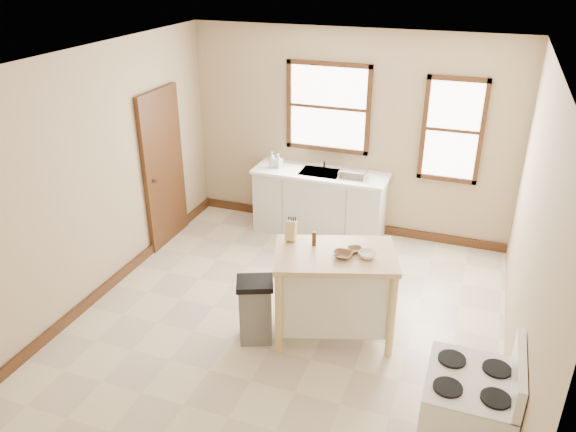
# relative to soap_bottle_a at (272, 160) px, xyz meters

# --- Properties ---
(floor) EXTENTS (5.00, 5.00, 0.00)m
(floor) POSITION_rel_soap_bottle_a_xyz_m (0.99, -2.15, -1.03)
(floor) COLOR #C7B19D
(floor) RESTS_ON ground
(ceiling) EXTENTS (5.00, 5.00, 0.00)m
(ceiling) POSITION_rel_soap_bottle_a_xyz_m (0.99, -2.15, 1.77)
(ceiling) COLOR white
(ceiling) RESTS_ON ground
(wall_back) EXTENTS (4.50, 0.04, 2.80)m
(wall_back) POSITION_rel_soap_bottle_a_xyz_m (0.99, 0.35, 0.37)
(wall_back) COLOR tan
(wall_back) RESTS_ON ground
(wall_left) EXTENTS (0.04, 5.00, 2.80)m
(wall_left) POSITION_rel_soap_bottle_a_xyz_m (-1.26, -2.15, 0.37)
(wall_left) COLOR tan
(wall_left) RESTS_ON ground
(wall_right) EXTENTS (0.04, 5.00, 2.80)m
(wall_right) POSITION_rel_soap_bottle_a_xyz_m (3.24, -2.15, 0.37)
(wall_right) COLOR tan
(wall_right) RESTS_ON ground
(window_main) EXTENTS (1.17, 0.06, 1.22)m
(window_main) POSITION_rel_soap_bottle_a_xyz_m (0.69, 0.33, 0.72)
(window_main) COLOR #3E2311
(window_main) RESTS_ON wall_back
(window_side) EXTENTS (0.77, 0.06, 1.37)m
(window_side) POSITION_rel_soap_bottle_a_xyz_m (2.34, 0.33, 0.57)
(window_side) COLOR #3E2311
(window_side) RESTS_ON wall_back
(door_left) EXTENTS (0.06, 0.90, 2.10)m
(door_left) POSITION_rel_soap_bottle_a_xyz_m (-1.22, -0.85, 0.02)
(door_left) COLOR #3E2311
(door_left) RESTS_ON ground
(baseboard_back) EXTENTS (4.50, 0.04, 0.12)m
(baseboard_back) POSITION_rel_soap_bottle_a_xyz_m (0.99, 0.32, -0.97)
(baseboard_back) COLOR #3E2311
(baseboard_back) RESTS_ON ground
(baseboard_left) EXTENTS (0.04, 5.00, 0.12)m
(baseboard_left) POSITION_rel_soap_bottle_a_xyz_m (-1.23, -2.15, -0.97)
(baseboard_left) COLOR #3E2311
(baseboard_left) RESTS_ON ground
(sink_counter) EXTENTS (1.86, 0.62, 0.92)m
(sink_counter) POSITION_rel_soap_bottle_a_xyz_m (0.69, 0.05, -0.57)
(sink_counter) COLOR beige
(sink_counter) RESTS_ON ground
(faucet) EXTENTS (0.03, 0.03, 0.22)m
(faucet) POSITION_rel_soap_bottle_a_xyz_m (0.69, 0.23, -0.00)
(faucet) COLOR silver
(faucet) RESTS_ON sink_counter
(soap_bottle_a) EXTENTS (0.11, 0.11, 0.23)m
(soap_bottle_a) POSITION_rel_soap_bottle_a_xyz_m (0.00, 0.00, 0.00)
(soap_bottle_a) COLOR #B2B2B2
(soap_bottle_a) RESTS_ON sink_counter
(soap_bottle_b) EXTENTS (0.11, 0.12, 0.20)m
(soap_bottle_b) POSITION_rel_soap_bottle_a_xyz_m (0.09, 0.02, -0.01)
(soap_bottle_b) COLOR #B2B2B2
(soap_bottle_b) RESTS_ON sink_counter
(dish_rack) EXTENTS (0.42, 0.35, 0.09)m
(dish_rack) POSITION_rel_soap_bottle_a_xyz_m (1.17, -0.02, -0.07)
(dish_rack) COLOR silver
(dish_rack) RESTS_ON sink_counter
(kitchen_island) EXTENTS (1.37, 1.10, 0.98)m
(kitchen_island) POSITION_rel_soap_bottle_a_xyz_m (1.52, -2.17, -0.54)
(kitchen_island) COLOR tan
(kitchen_island) RESTS_ON ground
(knife_block) EXTENTS (0.11, 0.11, 0.20)m
(knife_block) POSITION_rel_soap_bottle_a_xyz_m (1.02, -2.06, 0.05)
(knife_block) COLOR tan
(knife_block) RESTS_ON kitchen_island
(pepper_grinder) EXTENTS (0.04, 0.04, 0.15)m
(pepper_grinder) POSITION_rel_soap_bottle_a_xyz_m (1.27, -2.08, 0.02)
(pepper_grinder) COLOR #482713
(pepper_grinder) RESTS_ON kitchen_island
(bowl_a) EXTENTS (0.20, 0.20, 0.05)m
(bowl_a) POSITION_rel_soap_bottle_a_xyz_m (1.60, -2.22, -0.03)
(bowl_a) COLOR brown
(bowl_a) RESTS_ON kitchen_island
(bowl_b) EXTENTS (0.20, 0.20, 0.04)m
(bowl_b) POSITION_rel_soap_bottle_a_xyz_m (1.69, -2.07, -0.04)
(bowl_b) COLOR brown
(bowl_b) RESTS_ON kitchen_island
(bowl_c) EXTENTS (0.18, 0.18, 0.06)m
(bowl_c) POSITION_rel_soap_bottle_a_xyz_m (1.83, -2.14, -0.03)
(bowl_c) COLOR white
(bowl_c) RESTS_ON kitchen_island
(trash_bin) EXTENTS (0.46, 0.42, 0.71)m
(trash_bin) POSITION_rel_soap_bottle_a_xyz_m (0.80, -2.52, -0.68)
(trash_bin) COLOR slate
(trash_bin) RESTS_ON ground
(gas_stove) EXTENTS (0.71, 0.71, 1.15)m
(gas_stove) POSITION_rel_soap_bottle_a_xyz_m (2.91, -3.44, -0.46)
(gas_stove) COLOR white
(gas_stove) RESTS_ON ground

